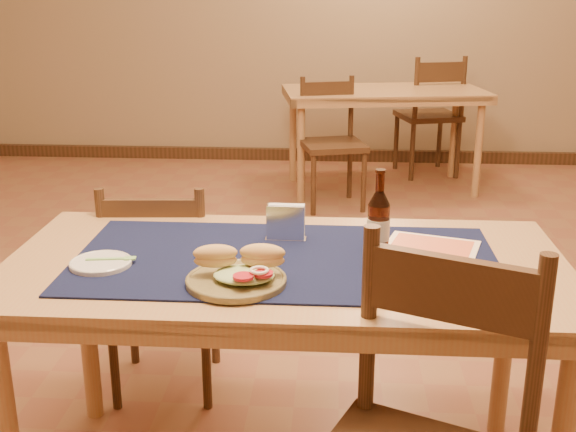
# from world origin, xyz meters

# --- Properties ---
(room) EXTENTS (6.04, 7.04, 2.84)m
(room) POSITION_xyz_m (0.00, 0.00, 1.40)
(room) COLOR brown
(room) RESTS_ON ground
(main_table) EXTENTS (1.60, 0.80, 0.75)m
(main_table) POSITION_xyz_m (0.00, -0.80, 0.67)
(main_table) COLOR #A47C4D
(main_table) RESTS_ON ground
(placemat) EXTENTS (1.20, 0.60, 0.01)m
(placemat) POSITION_xyz_m (0.00, -0.80, 0.75)
(placemat) COLOR black
(placemat) RESTS_ON main_table
(baseboard) EXTENTS (6.00, 7.00, 0.10)m
(baseboard) POSITION_xyz_m (0.00, 0.00, 0.05)
(baseboard) COLOR #432817
(baseboard) RESTS_ON ground
(back_table) EXTENTS (1.54, 0.94, 0.75)m
(back_table) POSITION_xyz_m (0.48, 2.61, 0.67)
(back_table) COLOR #A47C4D
(back_table) RESTS_ON ground
(chair_main_far) EXTENTS (0.42, 0.42, 0.85)m
(chair_main_far) POSITION_xyz_m (-0.49, -0.29, 0.44)
(chair_main_far) COLOR #432817
(chair_main_far) RESTS_ON ground
(chair_back_near) EXTENTS (0.50, 0.50, 0.88)m
(chair_back_near) POSITION_xyz_m (0.11, 2.17, 0.46)
(chair_back_near) COLOR #432817
(chair_back_near) RESTS_ON ground
(chair_back_far) EXTENTS (0.54, 0.54, 0.96)m
(chair_back_far) POSITION_xyz_m (0.88, 3.04, 0.50)
(chair_back_far) COLOR #432817
(chair_back_far) RESTS_ON ground
(sandwich_plate) EXTENTS (0.26, 0.26, 0.10)m
(sandwich_plate) POSITION_xyz_m (-0.11, -0.98, 0.78)
(sandwich_plate) COLOR brown
(sandwich_plate) RESTS_ON placemat
(side_plate) EXTENTS (0.17, 0.17, 0.01)m
(side_plate) POSITION_xyz_m (-0.51, -0.89, 0.76)
(side_plate) COLOR silver
(side_plate) RESTS_ON placemat
(fork) EXTENTS (0.14, 0.04, 0.00)m
(fork) POSITION_xyz_m (-0.47, -0.87, 0.77)
(fork) COLOR #81C46B
(fork) RESTS_ON side_plate
(beer_bottle) EXTENTS (0.07, 0.07, 0.25)m
(beer_bottle) POSITION_xyz_m (0.26, -0.73, 0.85)
(beer_bottle) COLOR #481B0C
(beer_bottle) RESTS_ON placemat
(napkin_holder) EXTENTS (0.12, 0.05, 0.11)m
(napkin_holder) POSITION_xyz_m (-0.01, -0.64, 0.81)
(napkin_holder) COLOR silver
(napkin_holder) RESTS_ON placemat
(menu_card) EXTENTS (0.31, 0.26, 0.01)m
(menu_card) POSITION_xyz_m (0.43, -0.68, 0.76)
(menu_card) COLOR #FFE3C0
(menu_card) RESTS_ON placemat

